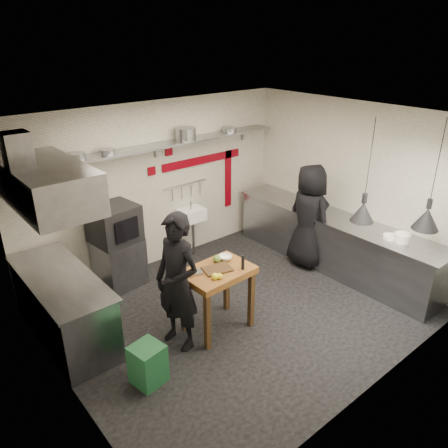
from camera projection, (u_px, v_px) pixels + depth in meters
floor at (239, 311)px, 6.44m from camera, size 5.00×5.00×0.00m
ceiling at (242, 120)px, 5.30m from camera, size 5.00×5.00×0.00m
wall_back at (157, 186)px, 7.35m from camera, size 5.00×0.04×2.80m
wall_front at (379, 290)px, 4.40m from camera, size 5.00×0.04×2.80m
wall_left at (56, 289)px, 4.41m from camera, size 0.04×4.20×2.80m
wall_right at (351, 186)px, 7.34m from camera, size 0.04×4.20×2.80m
red_band_horiz at (203, 160)px, 7.77m from camera, size 1.70×0.02×0.14m
red_band_vert at (228, 179)px, 8.32m from camera, size 0.14×0.02×1.10m
red_tile_a at (169, 151)px, 7.26m from camera, size 0.14×0.02×0.14m
red_tile_b at (152, 171)px, 7.16m from camera, size 0.14×0.02×0.14m
back_shelf at (161, 145)px, 6.93m from camera, size 4.60×0.34×0.04m
shelf_bracket_left at (37, 172)px, 5.96m from camera, size 0.04×0.06×0.24m
shelf_bracket_mid at (156, 150)px, 7.07m from camera, size 0.04×0.06×0.24m
shelf_bracket_right at (243, 134)px, 8.19m from camera, size 0.04×0.06×0.24m
pan_far_left at (76, 156)px, 6.10m from camera, size 0.27×0.27×0.09m
pan_mid_left at (107, 151)px, 6.37m from camera, size 0.26×0.26×0.07m
stock_pot at (186, 134)px, 7.17m from camera, size 0.37×0.37×0.20m
pan_right at (230, 130)px, 7.75m from camera, size 0.32×0.32×0.08m
oven_stand at (119, 262)px, 6.98m from camera, size 0.73×0.68×0.80m
combi_oven at (114, 224)px, 6.67m from camera, size 0.73×0.69×0.58m
oven_door at (121, 230)px, 6.46m from camera, size 0.44×0.08×0.46m
oven_glass at (127, 230)px, 6.45m from camera, size 0.39×0.06×0.34m
hand_sink at (191, 215)px, 7.79m from camera, size 0.46×0.34×0.22m
sink_tap at (191, 205)px, 7.72m from camera, size 0.03×0.03×0.14m
sink_drain at (193, 238)px, 7.94m from camera, size 0.06×0.06×0.66m
utensil_rail at (186, 184)px, 7.67m from camera, size 0.90×0.02×0.02m
counter_right at (332, 242)px, 7.52m from camera, size 0.70×3.80×0.90m
counter_right_top at (335, 218)px, 7.33m from camera, size 0.76×3.90×0.03m
plate_stack at (402, 238)px, 6.43m from camera, size 0.26×0.26×0.13m
small_bowl_right at (390, 237)px, 6.55m from camera, size 0.22×0.22×0.05m
counter_left at (64, 308)px, 5.74m from camera, size 0.70×1.90×0.90m
counter_left_top at (59, 278)px, 5.55m from camera, size 0.76×2.00×0.03m
extractor_hood at (47, 185)px, 5.08m from camera, size 0.78×1.60×0.50m
hood_duct at (18, 155)px, 4.77m from camera, size 0.28×0.28×0.50m
green_bin at (148, 364)px, 5.06m from camera, size 0.40×0.40×0.50m
prep_table at (218, 299)px, 5.91m from camera, size 0.94×0.67×0.92m
cutting_board at (217, 269)px, 5.71m from camera, size 0.42×0.34×0.02m
pepper_mill at (243, 262)px, 5.70m from camera, size 0.04×0.04×0.20m
lemon_a at (215, 276)px, 5.49m from camera, size 0.10×0.10×0.09m
lemon_b at (219, 276)px, 5.50m from camera, size 0.10×0.10×0.08m
veg_ball at (217, 259)px, 5.89m from camera, size 0.14×0.14×0.11m
steel_tray at (195, 273)px, 5.62m from camera, size 0.22×0.18×0.03m
bowl at (225, 257)px, 5.97m from camera, size 0.19×0.19×0.06m
heat_lamp_near at (368, 172)px, 5.78m from camera, size 0.41×0.41×1.44m
heat_lamp_far at (435, 176)px, 5.78m from camera, size 0.48×0.48×1.55m
chef_left at (177, 283)px, 5.43m from camera, size 0.57×0.75×1.84m
chef_right at (309, 216)px, 7.39m from camera, size 0.66×0.94×1.81m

